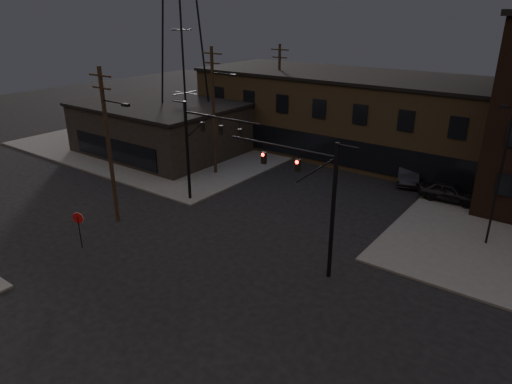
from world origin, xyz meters
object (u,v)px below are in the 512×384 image
Objects in this scene: car_crossing at (409,173)px; parked_car_lot_a at (449,192)px; traffic_signal_far at (199,143)px; stop_sign at (78,222)px; traffic_signal_near at (315,193)px.

parked_car_lot_a is at bearing -51.30° from car_crossing.
traffic_signal_far reaches higher than car_crossing.
car_crossing is at bearing 62.56° from stop_sign.
traffic_signal_near is 18.62m from car_crossing.
stop_sign is at bearing 139.52° from parked_car_lot_a.
parked_car_lot_a is 0.88× the size of car_crossing.
traffic_signal_far reaches higher than parked_car_lot_a.
traffic_signal_near is at bearing -16.17° from traffic_signal_far.
traffic_signal_far is at bearing 82.68° from stop_sign.
traffic_signal_far is 19.09m from car_crossing.
car_crossing is (-4.21, 2.78, -0.08)m from parked_car_lot_a.
traffic_signal_near is at bearing 164.07° from parked_car_lot_a.
car_crossing is (12.79, 24.64, -1.01)m from stop_sign.
stop_sign is at bearing -97.32° from traffic_signal_far.
stop_sign is 27.78m from car_crossing.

